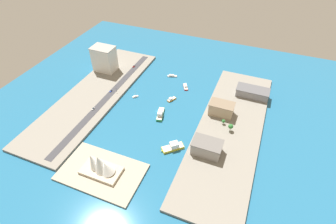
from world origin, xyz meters
name	(u,v)px	position (x,y,z in m)	size (l,w,h in m)	color
ground_plane	(157,111)	(0.00, 0.00, 0.00)	(440.00, 440.00, 0.00)	#23668E
quay_west	(229,130)	(-90.45, 0.00, 1.45)	(70.00, 240.00, 2.90)	gray
quay_east	(95,94)	(90.45, 0.00, 1.45)	(70.00, 240.00, 2.90)	gray
peninsula_point	(102,172)	(13.10, 103.99, 1.00)	(80.70, 50.39, 2.00)	#A89E89
road_strip	(108,97)	(70.46, 0.00, 2.97)	(9.02, 228.00, 0.15)	#38383D
ferry_yellow_fast	(173,147)	(-40.40, 48.99, 2.87)	(23.04, 22.04, 8.08)	yellow
water_taxi_orange	(171,99)	(-8.33, -28.02, 1.47)	(9.75, 13.71, 4.18)	orange
ferry_green_doubledeck	(160,114)	(-6.79, 5.18, 2.76)	(12.37, 26.32, 7.79)	#2D8C4C
tugboat_red	(185,87)	(-16.04, -61.65, 1.49)	(11.14, 15.58, 3.93)	red
sailboat_small_white	(135,96)	(38.31, -16.05, 1.01)	(7.27, 8.07, 12.32)	white
yacht_sleek_gray	(172,76)	(11.14, -80.24, 1.17)	(14.72, 8.26, 3.01)	#999EA3
apartment_midrise_tan	(221,109)	(-74.73, -22.47, 10.72)	(29.12, 17.88, 15.58)	tan
carpark_squat_concrete	(207,147)	(-74.96, 42.57, 10.11)	(30.64, 19.88, 14.37)	gray
warehouse_low_gray	(252,92)	(-104.25, -73.27, 8.24)	(41.77, 20.07, 10.62)	gray
hotel_broad_white	(104,59)	(108.12, -56.50, 21.21)	(32.21, 23.11, 36.56)	silver
pickup_red	(134,66)	(73.42, -79.16, 3.89)	(2.10, 5.24, 1.73)	black
hatchback_blue	(111,91)	(72.62, -11.56, 3.84)	(2.13, 4.55, 1.65)	black
van_white	(93,109)	(73.30, 28.73, 3.81)	(2.02, 4.62, 1.58)	black
traffic_light_waterfront	(116,90)	(64.40, -12.53, 7.24)	(0.36, 0.36, 6.50)	black
opera_landmark	(100,166)	(12.70, 103.99, 10.58)	(38.97, 21.97, 22.12)	#BCAD93
park_tree_cluster	(229,125)	(-88.58, 0.07, 8.76)	(14.53, 12.89, 9.34)	brown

